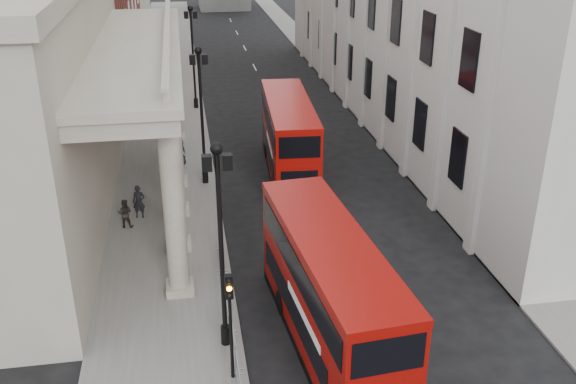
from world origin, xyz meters
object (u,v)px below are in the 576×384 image
(lamp_post_north, at_px, (193,50))
(traffic_light, at_px, (230,308))
(bus_far, at_px, (289,136))
(lamp_post_south, at_px, (221,235))
(lamp_post_mid, at_px, (201,107))
(bus_near, at_px, (329,291))
(pedestrian_a, at_px, (139,202))
(pedestrian_b, at_px, (125,213))
(pedestrian_c, at_px, (180,152))

(lamp_post_north, bearing_deg, traffic_light, -89.83)
(lamp_post_north, relative_size, bus_far, 0.75)
(lamp_post_south, xyz_separation_m, bus_far, (5.37, 17.03, -2.44))
(lamp_post_mid, relative_size, traffic_light, 1.93)
(bus_near, height_order, bus_far, bus_near)
(bus_near, bearing_deg, lamp_post_north, 91.88)
(traffic_light, xyz_separation_m, pedestrian_a, (-3.86, 13.82, -2.07))
(lamp_post_north, relative_size, bus_near, 0.74)
(lamp_post_north, relative_size, traffic_light, 1.93)
(bus_near, xyz_separation_m, pedestrian_b, (-8.38, 11.39, -1.59))
(lamp_post_north, relative_size, pedestrian_c, 4.78)
(bus_near, bearing_deg, pedestrian_c, 100.06)
(traffic_light, xyz_separation_m, pedestrian_c, (-1.53, 21.31, -2.12))
(pedestrian_a, distance_m, pedestrian_c, 7.85)
(bus_near, xyz_separation_m, pedestrian_c, (-5.36, 19.94, -1.51))
(bus_near, height_order, pedestrian_c, bus_near)
(bus_near, relative_size, pedestrian_c, 6.48)
(traffic_light, bearing_deg, pedestrian_c, 94.10)
(lamp_post_north, bearing_deg, bus_far, -70.27)
(lamp_post_south, bearing_deg, bus_far, 72.49)
(bus_far, bearing_deg, traffic_light, -102.04)
(lamp_post_south, height_order, bus_far, lamp_post_south)
(bus_near, relative_size, pedestrian_b, 7.12)
(pedestrian_c, bearing_deg, bus_near, -41.75)
(lamp_post_north, height_order, bus_near, lamp_post_north)
(lamp_post_north, relative_size, pedestrian_a, 4.53)
(lamp_post_south, distance_m, pedestrian_a, 12.98)
(lamp_post_mid, height_order, bus_near, lamp_post_mid)
(lamp_post_north, height_order, traffic_light, lamp_post_north)
(traffic_light, distance_m, pedestrian_b, 13.72)
(bus_far, bearing_deg, lamp_post_north, 113.16)
(lamp_post_south, relative_size, pedestrian_c, 4.78)
(bus_far, distance_m, pedestrian_b, 11.75)
(lamp_post_south, relative_size, lamp_post_north, 1.00)
(lamp_post_mid, distance_m, bus_near, 17.27)
(pedestrian_a, relative_size, pedestrian_b, 1.16)
(pedestrian_c, bearing_deg, pedestrian_a, -74.11)
(lamp_post_north, xyz_separation_m, bus_near, (3.94, -32.64, -2.41))
(traffic_light, bearing_deg, lamp_post_south, 92.84)
(pedestrian_a, height_order, pedestrian_b, pedestrian_a)
(bus_far, xyz_separation_m, pedestrian_c, (-6.80, 2.27, -1.48))
(lamp_post_south, distance_m, traffic_light, 2.71)
(lamp_post_mid, xyz_separation_m, pedestrian_b, (-4.44, -5.26, -4.00))
(lamp_post_south, xyz_separation_m, pedestrian_b, (-4.44, 10.74, -4.00))
(traffic_light, bearing_deg, pedestrian_a, 105.61)
(lamp_post_mid, xyz_separation_m, traffic_light, (0.10, -18.02, -1.80))
(lamp_post_south, bearing_deg, pedestrian_b, 112.46)
(lamp_post_south, distance_m, bus_near, 4.66)
(pedestrian_c, bearing_deg, bus_far, 14.72)
(lamp_post_north, xyz_separation_m, pedestrian_b, (-4.44, -21.26, -4.00))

